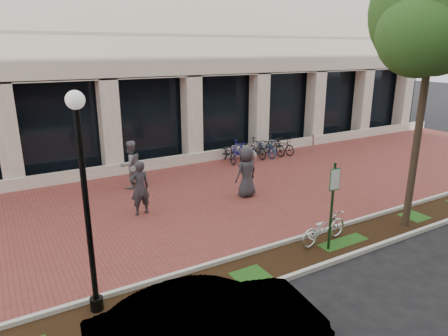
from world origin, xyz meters
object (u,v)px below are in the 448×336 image
pedestrian_mid (131,165)px  lamppost (85,195)px  parking_sign (333,196)px  locked_bicycle (324,227)px  sedan_near_curb (211,329)px  street_tree (434,20)px  bollard (313,142)px  bike_rack_cluster (256,149)px  pedestrian_right (247,172)px  pedestrian_left (140,188)px

pedestrian_mid → lamppost: bearing=50.4°
parking_sign → pedestrian_mid: size_ratio=1.30×
lamppost → locked_bicycle: bearing=-1.1°
locked_bicycle → pedestrian_mid: size_ratio=0.91×
sedan_near_curb → street_tree: bearing=-69.6°
street_tree → bollard: 11.12m
parking_sign → locked_bicycle: parking_sign is taller
street_tree → bike_rack_cluster: bearing=86.5°
street_tree → pedestrian_mid: size_ratio=4.19×
pedestrian_mid → sedan_near_curb: pedestrian_mid is taller
lamppost → pedestrian_right: bearing=32.4°
parking_sign → pedestrian_right: bearing=89.5°
parking_sign → bike_rack_cluster: bearing=70.8°
parking_sign → bollard: bearing=53.7°
locked_bicycle → pedestrian_right: pedestrian_right is taller
parking_sign → bollard: 11.42m
locked_bicycle → bollard: size_ratio=1.75×
pedestrian_mid → bike_rack_cluster: pedestrian_mid is taller
bollard → bike_rack_cluster: bike_rack_cluster is taller
locked_bicycle → pedestrian_mid: (-3.30, 7.44, 0.51)m
street_tree → pedestrian_right: bearing=122.1°
street_tree → bike_rack_cluster: (0.55, 9.18, -5.68)m
pedestrian_right → bike_rack_cluster: size_ratio=0.45×
bollard → sedan_near_curb: size_ratio=0.24×
lamppost → bollard: size_ratio=4.60×
locked_bicycle → sedan_near_curb: sedan_near_curb is taller
pedestrian_left → pedestrian_right: (4.05, -0.35, 0.01)m
lamppost → locked_bicycle: (6.44, -0.12, -2.17)m
pedestrian_left → sedan_near_curb: 7.21m
pedestrian_mid → bike_rack_cluster: size_ratio=0.46×
lamppost → pedestrian_mid: size_ratio=2.40×
bike_rack_cluster → pedestrian_mid: bearing=-166.5°
pedestrian_left → pedestrian_right: bearing=169.5°
pedestrian_left → bike_rack_cluster: pedestrian_left is taller
pedestrian_left → sedan_near_curb: bearing=75.2°
parking_sign → locked_bicycle: size_ratio=1.42×
locked_bicycle → pedestrian_right: bearing=-8.3°
parking_sign → pedestrian_right: parking_sign is taller
pedestrian_right → bollard: 8.03m
pedestrian_right → bike_rack_cluster: pedestrian_right is taller
pedestrian_right → parking_sign: bearing=76.5°
street_tree → pedestrian_right: 7.66m
lamppost → sedan_near_curb: bearing=-61.2°
pedestrian_left → bollard: 11.60m
street_tree → sedan_near_curb: street_tree is taller
pedestrian_mid → pedestrian_left: bearing=62.0°
street_tree → bollard: street_tree is taller
pedestrian_mid → parking_sign: bearing=95.3°
sedan_near_curb → lamppost: bearing=35.4°
parking_sign → bollard: parking_sign is taller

